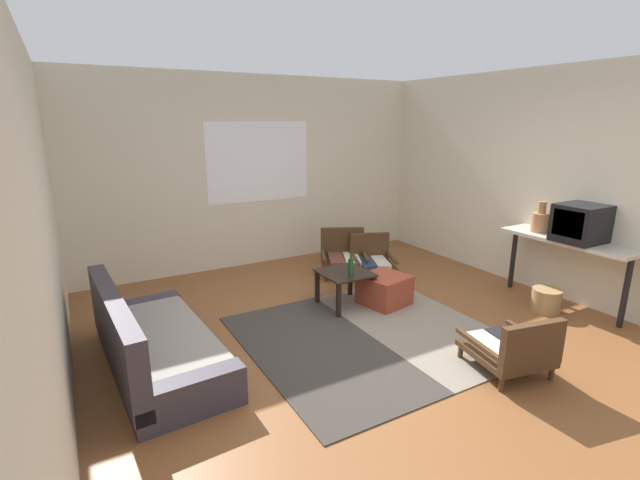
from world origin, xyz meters
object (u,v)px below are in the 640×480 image
Objects in this scene: console_shelf at (567,246)px; armchair_striped_foreground at (513,349)px; coffee_table at (345,279)px; crt_television at (582,223)px; glass_bottle at (351,267)px; wicker_basket at (546,300)px; armchair_corner at (372,258)px; ottoman_orange at (384,290)px; armchair_by_window at (343,254)px; clay_vase at (540,221)px; couch at (152,345)px.

armchair_striped_foreground is at bearing -158.16° from console_shelf.
crt_television reaches higher than coffee_table.
glass_bottle is 0.81× the size of wicker_basket.
console_shelf is at bearing 5.43° from wicker_basket.
armchair_corner is 2.54m from crt_television.
armchair_striped_foreground is 1.73m from ottoman_orange.
console_shelf is (1.29, -1.94, 0.47)m from armchair_corner.
crt_television is (-0.00, -0.13, 0.29)m from console_shelf.
armchair_corner reaches higher than coffee_table.
glass_bottle is (-0.63, -1.13, 0.24)m from armchair_by_window.
console_shelf is 4.02× the size of clay_vase.
armchair_by_window is 1.12× the size of armchair_striped_foreground.
console_shelf reaches higher than ottoman_orange.
crt_television reaches higher than armchair_by_window.
armchair_by_window is at bearing 140.19° from armchair_corner.
crt_television is (4.36, -1.02, 0.79)m from couch.
armchair_by_window is 2.61× the size of wicker_basket.
crt_television is (1.59, -2.32, 0.73)m from armchair_by_window.
armchair_striped_foreground is 2.33× the size of wicker_basket.
clay_vase reaches higher than wicker_basket.
wicker_basket is at bearing -12.86° from couch.
crt_television is at bearing -13.22° from couch.
armchair_striped_foreground is 1.94m from console_shelf.
armchair_corner is 2.37m from console_shelf.
glass_bottle is at bearing 162.51° from clay_vase.
armchair_by_window is (0.60, 0.98, -0.05)m from coffee_table.
ottoman_orange is (-0.48, -0.91, -0.07)m from armchair_corner.
console_shelf is at bearing -11.64° from couch.
console_shelf is (2.19, -1.21, 0.38)m from coffee_table.
coffee_table is 2.27m from wicker_basket.
armchair_striped_foreground is at bearing -155.11° from wicker_basket.
console_shelf is at bearing -56.43° from armchair_corner.
armchair_corner is at bearing 116.67° from wicker_basket.
wicker_basket is (-0.30, -0.39, -0.80)m from clay_vase.
ottoman_orange is 1.34× the size of clay_vase.
glass_bottle reaches higher than coffee_table.
clay_vase is at bearing -20.51° from ottoman_orange.
crt_television is at bearing -28.26° from glass_bottle.
armchair_by_window is 1.31m from glass_bottle.
clay_vase reaches higher than glass_bottle.
ottoman_orange is at bearing 90.64° from armchair_striped_foreground.
crt_television is at bearing 18.24° from armchair_striped_foreground.
coffee_table is 1.76× the size of wicker_basket.
wicker_basket is at bearing -35.71° from ottoman_orange.
glass_bottle is at bearing 154.35° from console_shelf.
armchair_by_window is 2.51m from clay_vase.
couch is 3.07m from armchair_striped_foreground.
couch is at bearing -175.62° from glass_bottle.
armchair_by_window is at bearing 131.06° from clay_vase.
wicker_basket is (-0.30, -0.03, -0.58)m from console_shelf.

